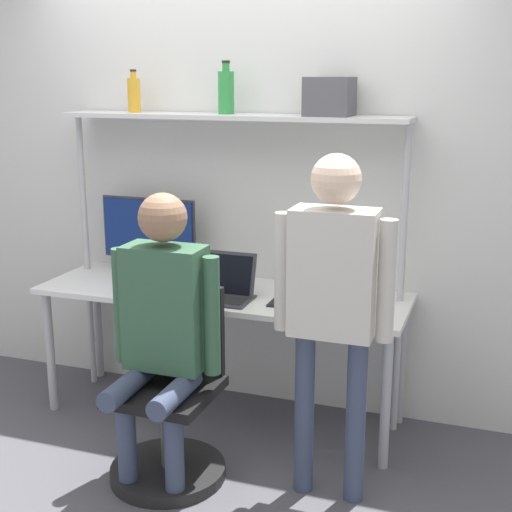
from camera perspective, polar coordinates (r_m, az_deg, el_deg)
The scene contains 13 objects.
ground_plane at distance 3.95m, azimuth -4.55°, elevation -14.63°, with size 12.00×12.00×0.00m, color #4C4C51.
wall_back at distance 4.13m, azimuth -1.06°, elevation 6.52°, with size 8.00×0.06×2.70m.
desk at distance 3.96m, azimuth -2.77°, elevation -3.83°, with size 2.05×0.63×0.75m.
shelf_unit at distance 3.94m, azimuth -2.03°, elevation 8.23°, with size 1.95×0.30×1.70m.
monitor at distance 4.24m, azimuth -8.58°, elevation 1.84°, with size 0.59×0.21×0.47m.
laptop at distance 3.80m, azimuth -2.49°, elevation -2.42°, with size 0.31×0.24×0.24m.
cell_phone at distance 3.73m, azimuth 1.67°, elevation -3.73°, with size 0.07×0.15×0.01m.
office_chair at distance 3.57m, azimuth -6.86°, elevation -12.86°, with size 0.56×0.56×0.93m.
person_seated at distance 3.32m, azimuth -7.51°, elevation -4.86°, with size 0.54×0.47×1.40m.
person_standing at distance 3.12m, azimuth 6.20°, elevation -2.55°, with size 0.54×0.21×1.59m.
bottle_green at distance 3.93m, azimuth -2.41°, elevation 13.01°, with size 0.09×0.09×0.28m.
bottle_amber at distance 4.17m, azimuth -9.73°, elevation 12.63°, with size 0.07×0.07×0.24m.
storage_box at distance 3.75m, azimuth 5.92°, elevation 12.57°, with size 0.23×0.24×0.20m.
Camera 1 is at (1.43, -3.15, 1.90)m, focal length 50.00 mm.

